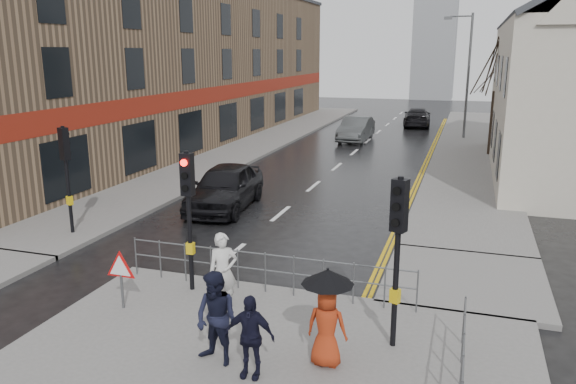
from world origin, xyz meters
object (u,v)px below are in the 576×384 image
Objects in this scene: pedestrian_a at (223,271)px; pedestrian_d at (250,336)px; car_parked at (225,187)px; pedestrian_b at (216,319)px; car_mid at (356,129)px; pedestrian_with_umbrella at (327,311)px.

pedestrian_d is at bearing -88.36° from pedestrian_a.
pedestrian_a is 0.36× the size of car_parked.
pedestrian_b is at bearing -71.94° from car_parked.
pedestrian_b is (0.83, -2.13, 0.01)m from pedestrian_a.
car_mid is at bearing 94.44° from pedestrian_d.
pedestrian_with_umbrella is 11.51m from car_parked.
pedestrian_with_umbrella is 27.78m from car_mid.
pedestrian_b is 1.15× the size of pedestrian_d.
pedestrian_b is 11.08m from car_parked.
car_parked is (-5.13, 10.38, -0.07)m from pedestrian_d.
pedestrian_d is at bearing -0.25° from pedestrian_b.
pedestrian_b is 0.95× the size of pedestrian_with_umbrella.
car_parked is at bearing 81.78° from pedestrian_a.
pedestrian_d is (1.57, -2.35, -0.11)m from pedestrian_a.
pedestrian_d is 28.36m from car_mid.
pedestrian_a is at bearing 120.71° from pedestrian_d.
pedestrian_b is 28.06m from car_mid.
car_mid is (-2.96, 27.90, -0.24)m from pedestrian_b.
pedestrian_b is at bearing 160.87° from pedestrian_d.
pedestrian_d is 0.31× the size of car_parked.
pedestrian_with_umbrella reaches higher than car_mid.
pedestrian_b reaches higher than car_parked.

